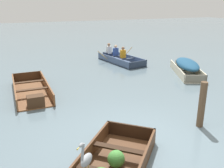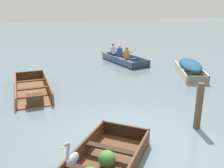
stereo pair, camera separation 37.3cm
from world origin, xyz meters
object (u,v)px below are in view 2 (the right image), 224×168
Objects in this scene: skiff_wooden_brown_mid_moored at (33,90)px; mooring_post at (199,106)px; skiff_cream_near_moored at (190,67)px; rowboat_slate_blue_with_crew at (123,58)px; heron_on_dinghy at (72,158)px.

skiff_wooden_brown_mid_moored is 2.52× the size of mooring_post.
mooring_post is (-3.08, -4.40, 0.24)m from skiff_cream_near_moored.
rowboat_slate_blue_with_crew reaches higher than skiff_wooden_brown_mid_moored.
rowboat_slate_blue_with_crew is at bearing 62.61° from heron_on_dinghy.
skiff_cream_near_moored is 7.09m from skiff_wooden_brown_mid_moored.
heron_on_dinghy is (0.30, -5.81, 0.72)m from skiff_wooden_brown_mid_moored.
skiff_wooden_brown_mid_moored is 0.99× the size of rowboat_slate_blue_with_crew.
rowboat_slate_blue_with_crew is (5.19, 3.63, 0.07)m from skiff_wooden_brown_mid_moored.
heron_on_dinghy is at bearing -158.87° from mooring_post.
skiff_wooden_brown_mid_moored is 6.33m from rowboat_slate_blue_with_crew.
rowboat_slate_blue_with_crew is at bearing 34.93° from skiff_wooden_brown_mid_moored.
heron_on_dinghy is 0.65× the size of mooring_post.
skiff_cream_near_moored is 0.93× the size of rowboat_slate_blue_with_crew.
heron_on_dinghy reaches higher than skiff_wooden_brown_mid_moored.
skiff_wooden_brown_mid_moored is (-7.08, -0.02, -0.26)m from skiff_cream_near_moored.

